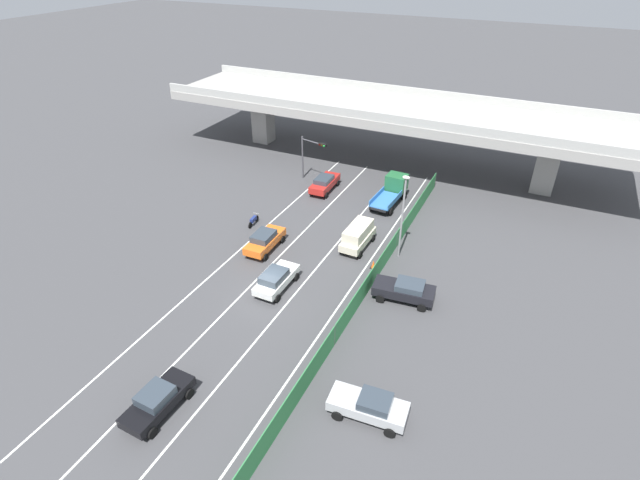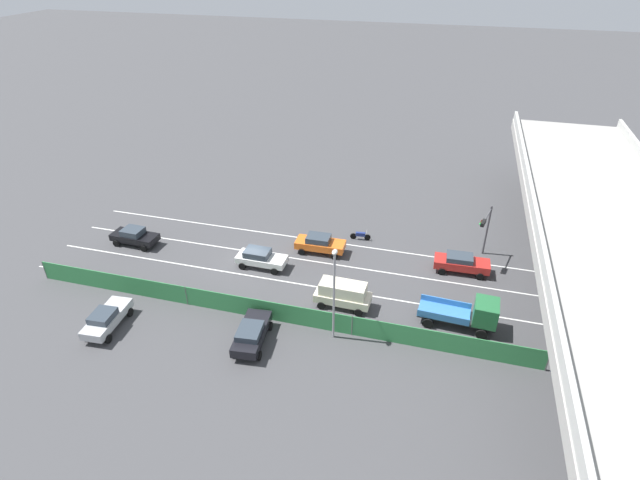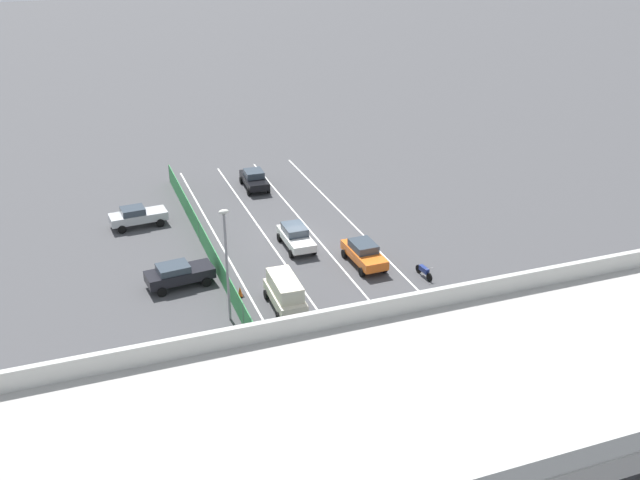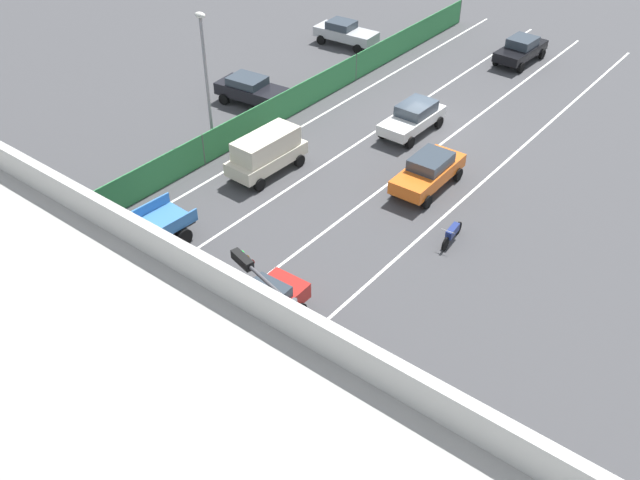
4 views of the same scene
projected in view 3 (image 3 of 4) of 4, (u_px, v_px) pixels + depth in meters
name	position (u px, v px, depth m)	size (l,w,h in m)	color
ground_plane	(295.00, 242.00, 55.34)	(300.00, 300.00, 0.00)	#424244
lane_line_left_edge	(380.00, 252.00, 53.85)	(0.14, 43.46, 0.01)	silver
lane_line_mid_left	(335.00, 260.00, 52.74)	(0.14, 43.46, 0.01)	silver
lane_line_mid_right	(288.00, 268.00, 51.63)	(0.14, 43.46, 0.01)	silver
lane_line_right_edge	(238.00, 276.00, 50.52)	(0.14, 43.46, 0.01)	silver
elevated_overpass	(508.00, 384.00, 29.47)	(53.20, 11.28, 7.67)	#A09E99
green_fence	(219.00, 268.00, 49.75)	(0.10, 39.56, 1.69)	#338447
car_sedan_red	(455.00, 345.00, 41.17)	(2.05, 4.68, 1.62)	red
car_sedan_black	(254.00, 179.00, 65.10)	(2.13, 4.43, 1.62)	black
car_hatchback_white	(296.00, 236.00, 54.24)	(2.00, 4.35, 1.62)	silver
car_van_cream	(285.00, 291.00, 46.16)	(2.02, 4.35, 2.11)	beige
car_taxi_orange	(364.00, 253.00, 51.68)	(2.05, 4.51, 1.67)	orange
flatbed_truck_blue	(342.00, 376.00, 38.01)	(2.48, 5.66, 2.48)	black
motorcycle	(424.00, 271.00, 50.20)	(0.60, 1.95, 0.93)	black
parked_wagon_silver	(137.00, 216.00, 57.67)	(4.52, 2.20, 1.61)	#B2B5B7
parked_sedan_dark	(179.00, 274.00, 48.89)	(4.64, 2.42, 1.62)	black
traffic_light	(512.00, 312.00, 39.46)	(3.33, 1.09, 4.84)	#47474C
street_lamp	(226.00, 255.00, 43.48)	(0.60, 0.36, 7.39)	gray
traffic_cone	(240.00, 292.00, 47.83)	(0.47, 0.47, 0.72)	orange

